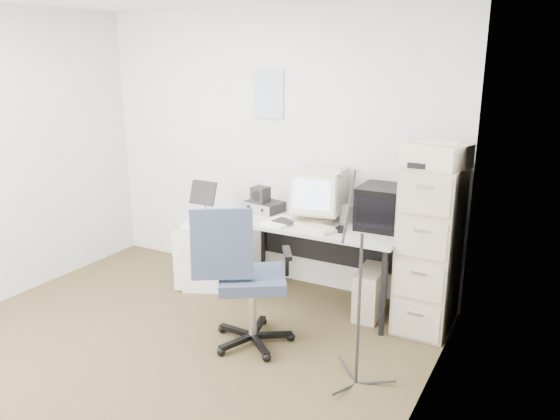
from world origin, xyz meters
The scene contains 21 objects.
floor centered at (0.00, 0.00, -0.01)m, with size 3.60×3.60×0.01m, color #403822.
wall_back centered at (0.00, 1.80, 1.25)m, with size 3.60×0.02×2.50m, color silver.
wall_right centered at (1.80, 0.00, 1.25)m, with size 0.02×3.60×2.50m, color silver.
wall_calendar centered at (-0.02, 1.79, 1.75)m, with size 0.30×0.02×0.44m, color white.
filing_cabinet centered at (1.58, 1.48, 0.65)m, with size 0.40×0.60×1.30m, color gray.
printer centered at (1.58, 1.43, 1.39)m, with size 0.45×0.30×0.17m, color beige.
desk centered at (0.63, 1.45, 0.36)m, with size 1.50×0.70×0.73m, color #A3A3A1.
crt_monitor centered at (0.62, 1.52, 0.95)m, with size 0.40×0.42×0.44m, color beige.
crt_tv centered at (1.16, 1.57, 0.90)m, with size 0.38×0.40×0.35m, color black.
desk_speaker centered at (0.85, 1.56, 0.80)m, with size 0.08×0.08×0.15m, color beige.
keyboard centered at (0.65, 1.29, 0.74)m, with size 0.49×0.17×0.03m, color beige.
mouse centered at (0.90, 1.31, 0.75)m, with size 0.06×0.11×0.03m, color black.
radio_receiver centered at (0.08, 1.54, 0.78)m, with size 0.32×0.23×0.09m, color black.
radio_speaker centered at (0.06, 1.50, 0.89)m, with size 0.14×0.13×0.14m, color black.
papers centered at (0.37, 1.28, 0.74)m, with size 0.22×0.29×0.02m, color white.
pc_tower centered at (1.13, 1.44, 0.20)m, with size 0.19×0.43×0.40m, color beige.
office_chair centered at (0.52, 0.58, 0.54)m, with size 0.62×0.62×1.07m, color #394861.
side_cart centered at (-0.36, 1.31, 0.31)m, with size 0.50×0.40×0.61m, color silver.
music_stand centered at (-0.43, 1.33, 0.81)m, with size 0.26×0.14×0.39m, color black.
headphones centered at (-0.24, 1.27, 0.66)m, with size 0.14×0.14×0.03m, color black.
mic_stand centered at (1.39, 0.45, 0.68)m, with size 0.02×0.02×1.36m, color black.
Camera 1 is at (2.45, -2.56, 2.09)m, focal length 35.00 mm.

